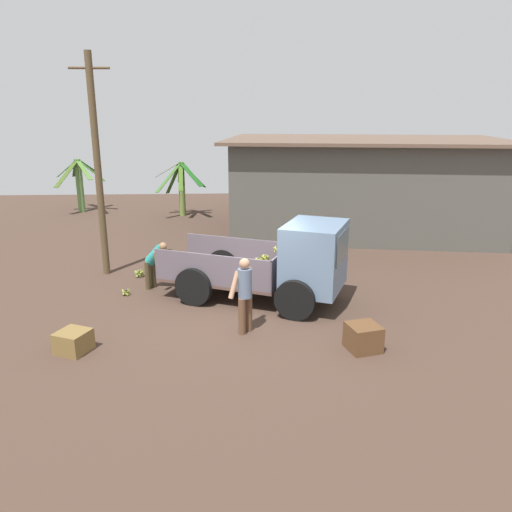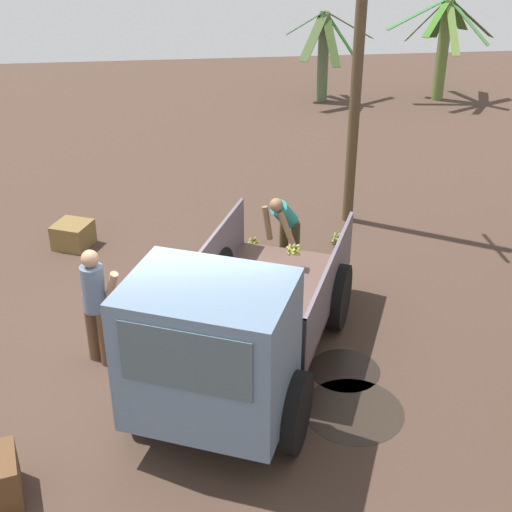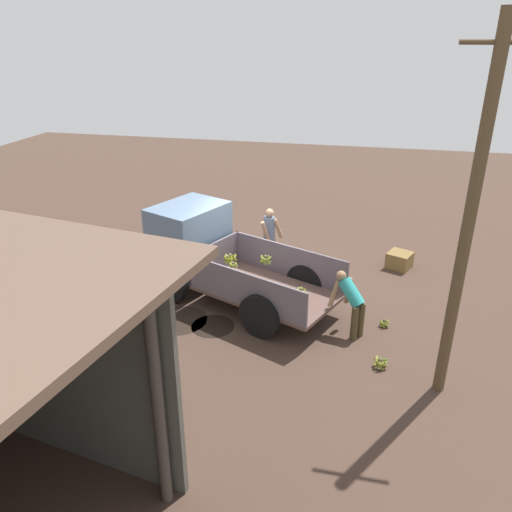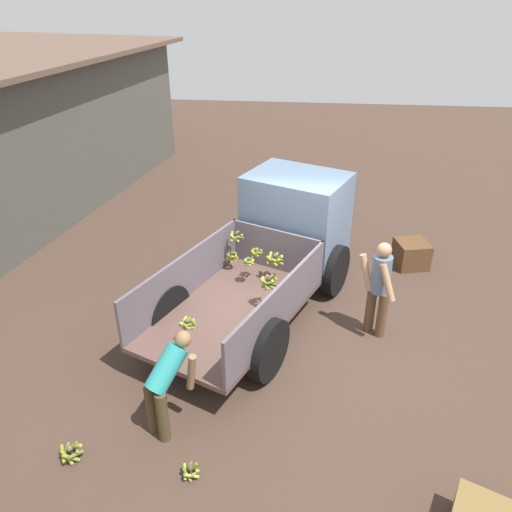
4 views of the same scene
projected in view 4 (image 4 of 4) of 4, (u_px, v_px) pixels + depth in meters
name	position (u px, v px, depth m)	size (l,w,h in m)	color
ground	(297.00, 322.00, 8.69)	(36.00, 36.00, 0.00)	#443228
mud_patch_0	(204.00, 278.00, 9.99)	(1.27, 1.27, 0.01)	black
mud_patch_1	(192.00, 300.00, 9.29)	(0.96, 0.96, 0.01)	black
cargo_truck	(283.00, 237.00, 9.15)	(4.93, 3.46, 2.12)	brown
banana_palm_3	(20.00, 95.00, 18.05)	(2.32, 2.82, 2.80)	#5C8543
person_foreground_visitor	(379.00, 285.00, 7.99)	(0.60, 0.61, 1.70)	brown
person_worker_loading	(167.00, 380.00, 6.30)	(0.84, 0.72, 1.37)	#453A22
banana_bunch_on_ground_0	(191.00, 471.00, 5.95)	(0.23, 0.23, 0.18)	#47402E
banana_bunch_on_ground_1	(71.00, 452.00, 6.16)	(0.29, 0.30, 0.22)	brown
wooden_crate_1	(411.00, 254.00, 10.30)	(0.62, 0.62, 0.54)	brown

